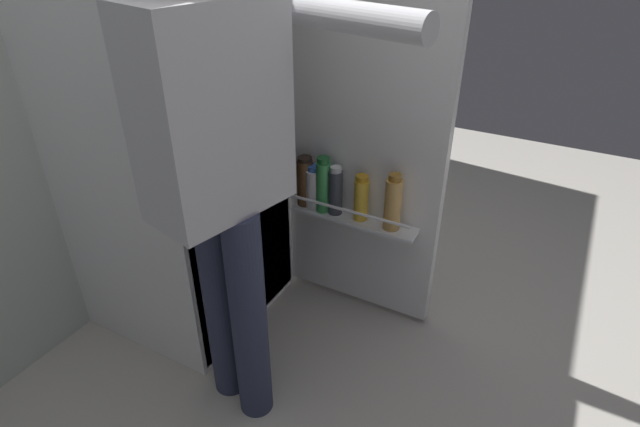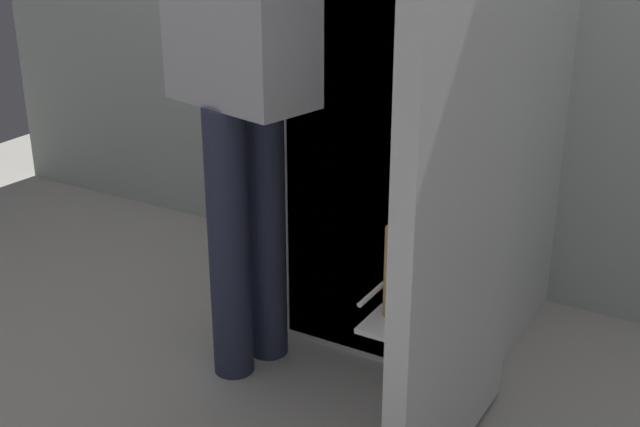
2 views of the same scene
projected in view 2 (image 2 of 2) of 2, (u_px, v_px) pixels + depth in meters
name	position (u px, v px, depth m)	size (l,w,h in m)	color
ground_plane	(338.00, 402.00, 2.47)	(5.53, 5.53, 0.00)	#B7B2A8
refrigerator	(435.00, 58.00, 2.53)	(0.74, 1.32, 1.81)	white
person	(243.00, 44.00, 2.29)	(0.54, 0.77, 1.65)	#2D334C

